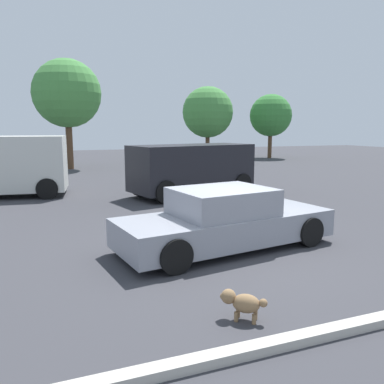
# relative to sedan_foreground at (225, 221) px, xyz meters

# --- Properties ---
(ground_plane) EXTENTS (80.00, 80.00, 0.00)m
(ground_plane) POSITION_rel_sedan_foreground_xyz_m (-0.04, -0.23, -0.59)
(ground_plane) COLOR #38383D
(sedan_foreground) EXTENTS (4.87, 2.40, 1.29)m
(sedan_foreground) POSITION_rel_sedan_foreground_xyz_m (0.00, 0.00, 0.00)
(sedan_foreground) COLOR gray
(sedan_foreground) RESTS_ON ground_plane
(dog) EXTENTS (0.52, 0.46, 0.41)m
(dog) POSITION_rel_sedan_foreground_xyz_m (-1.17, -2.95, -0.34)
(dog) COLOR olive
(dog) RESTS_ON ground_plane
(suv_dark) EXTENTS (4.99, 3.00, 1.92)m
(suv_dark) POSITION_rel_sedan_foreground_xyz_m (1.74, 6.44, 0.46)
(suv_dark) COLOR black
(suv_dark) RESTS_ON ground_plane
(parking_curb) EXTENTS (9.27, 0.20, 0.12)m
(parking_curb) POSITION_rel_sedan_foreground_xyz_m (-0.04, -3.71, -0.53)
(parking_curb) COLOR #B7B2A8
(parking_curb) RESTS_ON ground_plane
(tree_back_left) EXTENTS (4.14, 4.14, 6.70)m
(tree_back_left) POSITION_rel_sedan_foreground_xyz_m (-1.90, 18.24, 4.02)
(tree_back_left) COLOR brown
(tree_back_left) RESTS_ON ground_plane
(tree_back_right) EXTENTS (4.12, 4.12, 5.89)m
(tree_back_right) POSITION_rel_sedan_foreground_xyz_m (9.28, 22.40, 3.22)
(tree_back_right) COLOR brown
(tree_back_right) RESTS_ON ground_plane
(tree_far_right) EXTENTS (3.54, 3.54, 5.38)m
(tree_far_right) POSITION_rel_sedan_foreground_xyz_m (14.77, 21.62, 3.00)
(tree_far_right) COLOR brown
(tree_far_right) RESTS_ON ground_plane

